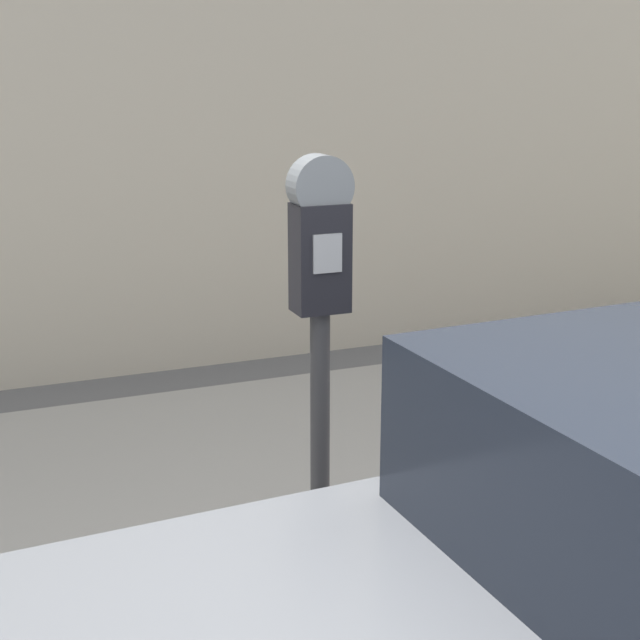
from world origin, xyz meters
The scene contains 2 objects.
sidewalk centered at (0.00, 2.20, 0.06)m, with size 24.00×2.80×0.11m.
parking_meter centered at (-0.09, 1.08, 1.27)m, with size 0.21×0.13×1.67m.
Camera 1 is at (-1.17, -1.63, 2.04)m, focal length 50.00 mm.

